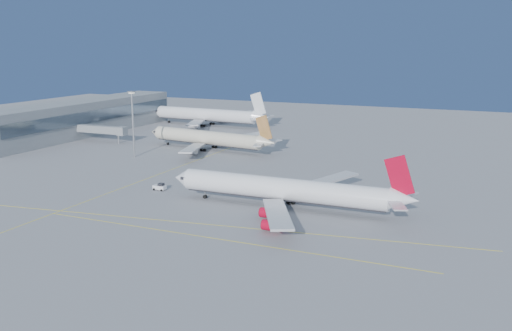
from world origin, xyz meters
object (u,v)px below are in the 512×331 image
object	(u,v)px
airliner_virgin	(287,190)
airliner_etihad	(209,138)
airliner_third	(208,115)
pushback_tug	(160,187)
light_mast	(133,118)

from	to	relation	value
airliner_virgin	airliner_etihad	size ratio (longest dim) A/B	1.10
airliner_virgin	airliner_third	distance (m)	146.17
pushback_tug	light_mast	distance (m)	52.05
pushback_tug	airliner_etihad	bearing A→B (deg)	106.01
pushback_tug	light_mast	world-z (taller)	light_mast
airliner_virgin	airliner_third	world-z (taller)	airliner_third
light_mast	pushback_tug	bearing A→B (deg)	-46.35
pushback_tug	light_mast	xyz separation A→B (m)	(-34.79, 36.48, 12.95)
airliner_etihad	airliner_third	bearing A→B (deg)	126.79
light_mast	airliner_third	bearing A→B (deg)	99.24
airliner_virgin	pushback_tug	bearing A→B (deg)	176.04
airliner_virgin	airliner_etihad	distance (m)	82.68
airliner_virgin	airliner_etihad	world-z (taller)	airliner_virgin
airliner_etihad	airliner_third	distance (m)	64.40
airliner_virgin	pushback_tug	world-z (taller)	airliner_virgin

